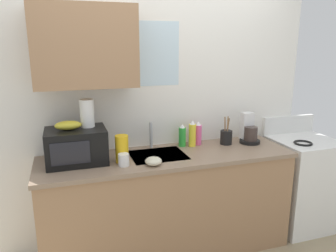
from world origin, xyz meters
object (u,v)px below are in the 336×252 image
dish_soap_bottle_green (182,136)px  utensil_crock (226,137)px  dish_soap_bottle_yellow (192,134)px  mug_white (124,160)px  banana_bunch (68,125)px  dish_soap_bottle_pink (198,134)px  microwave (76,146)px  small_bowl (154,161)px  stove_range (301,182)px  paper_towel_roll (87,113)px  cereal_canister (122,149)px  coffee_maker (249,132)px

dish_soap_bottle_green → utensil_crock: 0.42m
dish_soap_bottle_yellow → mug_white: 0.75m
banana_bunch → dish_soap_bottle_pink: size_ratio=0.91×
dish_soap_bottle_green → dish_soap_bottle_pink: dish_soap_bottle_pink is taller
dish_soap_bottle_yellow → dish_soap_bottle_pink: (0.07, 0.03, -0.01)m
dish_soap_bottle_pink → mug_white: bearing=-156.4°
microwave → dish_soap_bottle_pink: 1.10m
microwave → small_bowl: microwave is taller
stove_range → dish_soap_bottle_pink: size_ratio=4.91×
stove_range → dish_soap_bottle_green: (-1.22, 0.18, 0.54)m
microwave → banana_bunch: banana_bunch is taller
stove_range → banana_bunch: size_ratio=5.40×
paper_towel_roll → dish_soap_bottle_yellow: bearing=3.8°
cereal_canister → utensil_crock: utensil_crock is taller
dish_soap_bottle_yellow → dish_soap_bottle_pink: size_ratio=1.10×
coffee_maker → small_bowl: bearing=-163.2°
paper_towel_roll → cereal_canister: (0.24, -0.15, -0.27)m
dish_soap_bottle_green → dish_soap_bottle_yellow: (0.09, -0.03, 0.02)m
cereal_canister → dish_soap_bottle_pink: bearing=17.7°
banana_bunch → dish_soap_bottle_yellow: (1.07, 0.11, -0.19)m
mug_white → utensil_crock: bearing=14.4°
stove_range → dish_soap_bottle_pink: (-1.06, 0.19, 0.55)m
microwave → cereal_canister: microwave is taller
coffee_maker → dish_soap_bottle_pink: coffee_maker is taller
small_bowl → banana_bunch: bearing=157.6°
dish_soap_bottle_yellow → cereal_canister: dish_soap_bottle_yellow is taller
dish_soap_bottle_green → utensil_crock: utensil_crock is taller
paper_towel_roll → cereal_canister: size_ratio=1.02×
cereal_canister → mug_white: size_ratio=2.28×
dish_soap_bottle_green → cereal_canister: bearing=-158.3°
paper_towel_roll → dish_soap_bottle_yellow: size_ratio=0.91×
paper_towel_roll → utensil_crock: (1.25, 0.02, -0.31)m
microwave → paper_towel_roll: size_ratio=2.09×
coffee_maker → utensil_crock: 0.23m
paper_towel_roll → stove_range: bearing=-2.7°
stove_range → cereal_canister: (-1.82, -0.05, 0.55)m
coffee_maker → cereal_canister: 1.25m
dish_soap_bottle_green → utensil_crock: bearing=-9.2°
microwave → coffee_maker: (1.58, 0.06, -0.03)m
microwave → dish_soap_bottle_yellow: 1.03m
banana_bunch → mug_white: bearing=-26.2°
paper_towel_roll → cereal_canister: 0.39m
banana_bunch → cereal_canister: bearing=-14.4°
banana_bunch → mug_white: size_ratio=2.11×
mug_white → dish_soap_bottle_pink: bearing=23.6°
coffee_maker → dish_soap_bottle_yellow: size_ratio=1.16×
dish_soap_bottle_pink → mug_white: 0.83m
paper_towel_roll → dish_soap_bottle_pink: bearing=5.2°
stove_range → mug_white: 1.89m
microwave → small_bowl: (0.56, -0.25, -0.10)m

